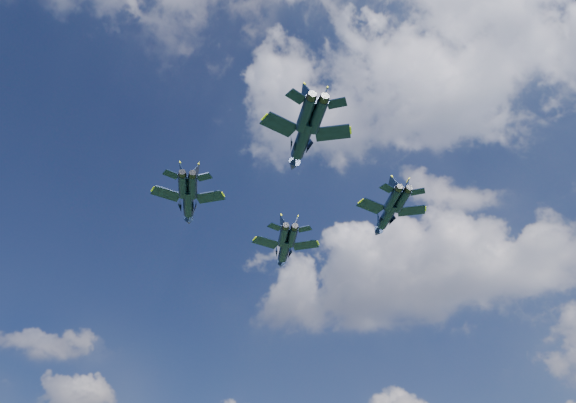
# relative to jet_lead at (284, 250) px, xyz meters

# --- Properties ---
(jet_lead) EXTENTS (12.32, 16.32, 4.00)m
(jet_lead) POSITION_rel_jet_lead_xyz_m (0.00, 0.00, 0.00)
(jet_lead) COLOR black
(jet_left) EXTENTS (11.47, 15.21, 3.73)m
(jet_left) POSITION_rel_jet_lead_xyz_m (-7.08, -23.29, -2.03)
(jet_left) COLOR black
(jet_right) EXTENTS (12.00, 14.82, 3.71)m
(jet_right) POSITION_rel_jet_lead_xyz_m (22.42, -7.43, -2.77)
(jet_right) COLOR black
(jet_slot) EXTENTS (13.60, 16.25, 4.11)m
(jet_slot) POSITION_rel_jet_lead_xyz_m (16.02, -29.47, -1.55)
(jet_slot) COLOR black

